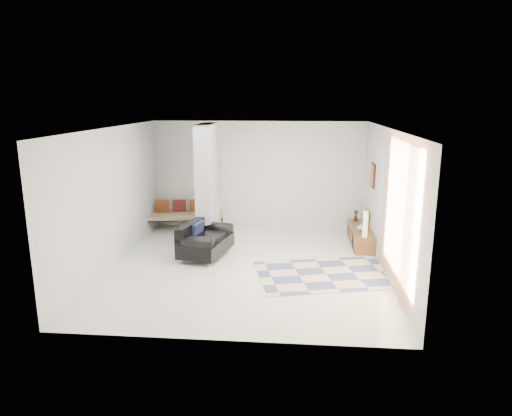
{
  "coord_description": "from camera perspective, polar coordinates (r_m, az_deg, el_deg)",
  "views": [
    {
      "loc": [
        0.96,
        -8.8,
        3.34
      ],
      "look_at": [
        0.14,
        0.6,
        1.09
      ],
      "focal_mm": 32.0,
      "sensor_mm": 36.0,
      "label": 1
    }
  ],
  "objects": [
    {
      "name": "wall_right",
      "position": [
        9.19,
        16.12,
        0.71
      ],
      "size": [
        0.0,
        6.0,
        6.0
      ],
      "primitive_type": "plane",
      "rotation": [
        1.57,
        0.0,
        -1.57
      ],
      "color": "silver",
      "rests_on": "ground"
    },
    {
      "name": "wall_front",
      "position": [
        6.2,
        -4.18,
        -4.87
      ],
      "size": [
        6.0,
        0.0,
        6.0
      ],
      "primitive_type": "plane",
      "rotation": [
        -1.57,
        0.0,
        0.0
      ],
      "color": "silver",
      "rests_on": "ground"
    },
    {
      "name": "floor",
      "position": [
        9.47,
        -1.14,
        -7.24
      ],
      "size": [
        6.0,
        6.0,
        0.0
      ],
      "primitive_type": "plane",
      "color": "white",
      "rests_on": "ground"
    },
    {
      "name": "bronze_figurine",
      "position": [
        11.56,
        12.37,
        -0.93
      ],
      "size": [
        0.14,
        0.14,
        0.27
      ],
      "primitive_type": null,
      "rotation": [
        0.0,
        0.0,
        0.05
      ],
      "color": "black",
      "rests_on": "media_console"
    },
    {
      "name": "ceiling",
      "position": [
        8.87,
        -1.23,
        9.93
      ],
      "size": [
        6.0,
        6.0,
        0.0
      ],
      "primitive_type": "plane",
      "rotation": [
        3.14,
        0.0,
        0.0
      ],
      "color": "white",
      "rests_on": "wall_back"
    },
    {
      "name": "curtain",
      "position": [
        8.07,
        17.1,
        -0.73
      ],
      "size": [
        0.0,
        2.55,
        2.55
      ],
      "primitive_type": "plane",
      "rotation": [
        1.57,
        0.0,
        1.57
      ],
      "color": "orange",
      "rests_on": "wall_right"
    },
    {
      "name": "area_rug",
      "position": [
        9.11,
        8.78,
        -8.2
      ],
      "size": [
        2.97,
        2.31,
        0.01
      ],
      "primitive_type": "cube",
      "rotation": [
        0.0,
        0.0,
        0.23
      ],
      "color": "beige",
      "rests_on": "floor"
    },
    {
      "name": "wall_left",
      "position": [
        9.75,
        -17.47,
        1.32
      ],
      "size": [
        0.0,
        6.0,
        6.0
      ],
      "primitive_type": "plane",
      "rotation": [
        1.57,
        0.0,
        1.57
      ],
      "color": "silver",
      "rests_on": "ground"
    },
    {
      "name": "wall_back",
      "position": [
        12.0,
        0.36,
        4.13
      ],
      "size": [
        6.0,
        0.0,
        6.0
      ],
      "primitive_type": "plane",
      "rotation": [
        1.57,
        0.0,
        0.0
      ],
      "color": "silver",
      "rests_on": "ground"
    },
    {
      "name": "loveseat",
      "position": [
        10.0,
        -6.58,
        -3.98
      ],
      "size": [
        1.09,
        1.54,
        0.76
      ],
      "rotation": [
        0.0,
        0.0,
        -0.22
      ],
      "color": "silver",
      "rests_on": "floor"
    },
    {
      "name": "partition_column",
      "position": [
        10.78,
        -6.09,
        2.99
      ],
      "size": [
        0.35,
        1.2,
        2.8
      ],
      "primitive_type": "cube",
      "color": "#A0A6A7",
      "rests_on": "floor"
    },
    {
      "name": "hallway_door",
      "position": [
        12.38,
        -9.4,
        2.45
      ],
      "size": [
        0.85,
        0.06,
        2.04
      ],
      "primitive_type": "cube",
      "color": "silver",
      "rests_on": "floor"
    },
    {
      "name": "vase",
      "position": [
        10.72,
        12.93,
        -2.34
      ],
      "size": [
        0.2,
        0.2,
        0.18
      ],
      "primitive_type": "imported",
      "rotation": [
        0.0,
        0.0,
        0.17
      ],
      "color": "white",
      "rests_on": "media_console"
    },
    {
      "name": "wall_art",
      "position": [
        10.78,
        14.38,
        3.99
      ],
      "size": [
        0.04,
        0.45,
        0.55
      ],
      "primitive_type": "cube",
      "color": "#36180E",
      "rests_on": "wall_right"
    },
    {
      "name": "daybed",
      "position": [
        12.14,
        -8.9,
        -0.7
      ],
      "size": [
        2.06,
        1.14,
        0.77
      ],
      "rotation": [
        0.0,
        0.0,
        0.17
      ],
      "color": "black",
      "rests_on": "floor"
    },
    {
      "name": "cylinder_lamp",
      "position": [
        10.22,
        13.51,
        -1.99
      ],
      "size": [
        0.11,
        0.11,
        0.57
      ],
      "primitive_type": "cylinder",
      "color": "white",
      "rests_on": "media_console"
    },
    {
      "name": "media_console",
      "position": [
        11.08,
        12.92,
        -3.36
      ],
      "size": [
        0.45,
        1.74,
        0.8
      ],
      "color": "brown",
      "rests_on": "floor"
    }
  ]
}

